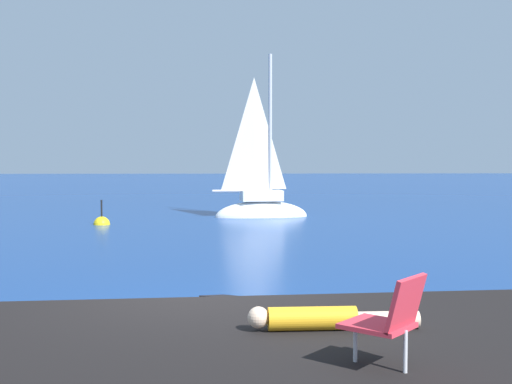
{
  "coord_description": "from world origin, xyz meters",
  "views": [
    {
      "loc": [
        0.36,
        -8.57,
        2.35
      ],
      "look_at": [
        1.16,
        13.43,
        1.15
      ],
      "focal_mm": 46.3,
      "sensor_mm": 36.0,
      "label": 1
    }
  ],
  "objects_px": {
    "person_sunbather": "(325,319)",
    "marker_buoy": "(102,224)",
    "beach_chair": "(390,317)",
    "sailboat_near": "(261,207)"
  },
  "relations": [
    {
      "from": "person_sunbather",
      "to": "marker_buoy",
      "type": "bearing_deg",
      "value": 106.65
    },
    {
      "from": "beach_chair",
      "to": "marker_buoy",
      "type": "height_order",
      "value": "beach_chair"
    },
    {
      "from": "beach_chair",
      "to": "marker_buoy",
      "type": "bearing_deg",
      "value": -30.61
    },
    {
      "from": "person_sunbather",
      "to": "beach_chair",
      "type": "distance_m",
      "value": 1.35
    },
    {
      "from": "marker_buoy",
      "to": "sailboat_near",
      "type": "bearing_deg",
      "value": 25.77
    },
    {
      "from": "person_sunbather",
      "to": "marker_buoy",
      "type": "xyz_separation_m",
      "value": [
        -5.42,
        16.13,
        -0.69
      ]
    },
    {
      "from": "beach_chair",
      "to": "person_sunbather",
      "type": "bearing_deg",
      "value": -33.06
    },
    {
      "from": "person_sunbather",
      "to": "marker_buoy",
      "type": "distance_m",
      "value": 17.03
    },
    {
      "from": "person_sunbather",
      "to": "beach_chair",
      "type": "relative_size",
      "value": 2.21
    },
    {
      "from": "sailboat_near",
      "to": "beach_chair",
      "type": "bearing_deg",
      "value": -98.0
    }
  ]
}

